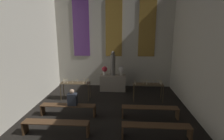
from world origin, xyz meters
TOP-DOWN VIEW (x-y plane):
  - wall_back at (0.00, 9.85)m, footprint 7.14×0.16m
  - wall_left at (-3.51, 4.90)m, footprint 0.12×10.03m
  - wall_right at (3.51, 4.90)m, footprint 0.12×10.03m
  - altar at (0.00, 8.90)m, footprint 1.44×0.59m
  - statue at (0.00, 8.90)m, footprint 0.28×0.28m
  - flower_vase_left at (-0.47, 8.90)m, footprint 0.31×0.31m
  - flower_vase_right at (0.47, 8.90)m, footprint 0.31×0.31m
  - candle_rack_left at (-1.80, 7.50)m, footprint 1.44×0.51m
  - candle_rack_right at (1.80, 7.50)m, footprint 1.44×0.51m
  - pew_third_left at (-1.64, 4.43)m, footprint 2.21×0.36m
  - pew_third_right at (1.64, 4.43)m, footprint 2.21×0.36m
  - pew_back_left at (-1.64, 5.77)m, footprint 2.21×0.36m
  - pew_back_right at (1.64, 5.77)m, footprint 2.21×0.36m
  - person_seated at (-1.45, 5.77)m, footprint 0.36×0.24m

SIDE VIEW (x-z plane):
  - pew_third_left at x=-1.64m, z-range 0.11..0.56m
  - pew_third_right at x=1.64m, z-range 0.11..0.56m
  - pew_back_left at x=-1.64m, z-range 0.11..0.56m
  - pew_back_right at x=1.64m, z-range 0.11..0.56m
  - altar at x=0.00m, z-range 0.00..0.92m
  - person_seated at x=-1.45m, z-range 0.40..1.08m
  - candle_rack_left at x=-1.80m, z-range 0.23..1.29m
  - candle_rack_right at x=1.80m, z-range 0.23..1.29m
  - flower_vase_left at x=-0.47m, z-range 0.97..1.47m
  - flower_vase_right at x=0.47m, z-range 0.97..1.47m
  - statue at x=0.00m, z-range 0.87..2.23m
  - wall_left at x=-3.51m, z-range 0.00..5.87m
  - wall_right at x=3.51m, z-range 0.00..5.87m
  - wall_back at x=0.00m, z-range 0.03..5.90m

